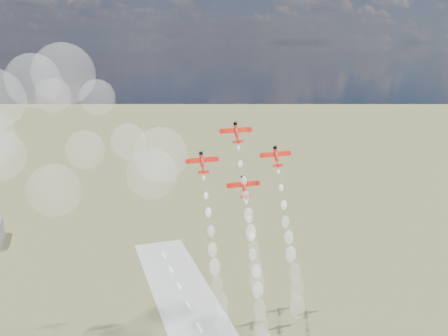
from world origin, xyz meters
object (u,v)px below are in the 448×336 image
plane_right (276,156)px  plane_slot (244,186)px  plane_left (202,162)px  plane_lead (236,132)px

plane_right → plane_slot: size_ratio=1.00×
plane_right → plane_left: bearing=180.0°
plane_lead → plane_slot: 19.60m
plane_left → plane_right: bearing=0.0°
plane_lead → plane_left: 17.09m
plane_lead → plane_right: (14.00, -4.02, -8.94)m
plane_slot → plane_lead: bearing=90.0°
plane_lead → plane_right: 17.09m
plane_lead → plane_right: bearing=-16.0°
plane_lead → plane_right: size_ratio=1.00×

